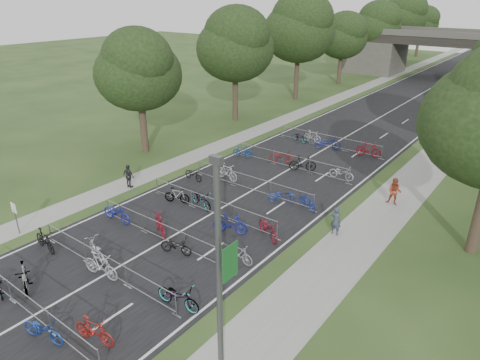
% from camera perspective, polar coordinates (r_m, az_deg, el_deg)
% --- Properties ---
extents(ground, '(200.00, 200.00, 0.00)m').
position_cam_1_polar(ground, '(19.93, -26.02, -16.07)').
color(ground, '#29421C').
rests_on(ground, ground).
extents(road, '(11.00, 140.00, 0.01)m').
position_cam_1_polar(road, '(58.82, 22.38, 10.20)').
color(road, black).
rests_on(road, ground).
extents(sidewalk_left, '(2.00, 140.00, 0.01)m').
position_cam_1_polar(sidewalk_left, '(61.15, 15.58, 11.56)').
color(sidewalk_left, gray).
rests_on(sidewalk_left, ground).
extents(lane_markings, '(0.12, 140.00, 0.00)m').
position_cam_1_polar(lane_markings, '(58.82, 22.38, 10.20)').
color(lane_markings, silver).
rests_on(lane_markings, ground).
extents(overpass_bridge, '(31.00, 8.00, 7.05)m').
position_cam_1_polar(overpass_bridge, '(72.68, 26.32, 14.69)').
color(overpass_bridge, '#43423C').
rests_on(overpass_bridge, ground).
extents(lamppost, '(0.61, 0.65, 8.21)m').
position_cam_1_polar(lamppost, '(12.67, -2.69, -13.69)').
color(lamppost, '#4C4C51').
rests_on(lamppost, ground).
extents(park_sign, '(0.45, 0.06, 1.83)m').
position_cam_1_polar(park_sign, '(25.70, -27.83, -3.88)').
color(park_sign, '#4C4C51').
rests_on(park_sign, ground).
extents(tree_left_0, '(6.72, 6.72, 10.25)m').
position_cam_1_polar(tree_left_0, '(34.45, -13.39, 13.92)').
color(tree_left_0, '#33261C').
rests_on(tree_left_0, ground).
extents(tree_left_1, '(7.56, 7.56, 11.53)m').
position_cam_1_polar(tree_left_1, '(42.89, -0.61, 17.44)').
color(tree_left_1, '#33261C').
rests_on(tree_left_1, ground).
extents(tree_left_2, '(8.40, 8.40, 12.81)m').
position_cam_1_polar(tree_left_2, '(52.75, 7.93, 19.29)').
color(tree_left_2, '#33261C').
rests_on(tree_left_2, ground).
extents(tree_left_3, '(6.72, 6.72, 10.25)m').
position_cam_1_polar(tree_left_3, '(63.52, 13.58, 18.12)').
color(tree_left_3, '#33261C').
rests_on(tree_left_3, ground).
extents(tree_left_4, '(7.56, 7.56, 11.53)m').
position_cam_1_polar(tree_left_4, '(74.51, 17.76, 19.05)').
color(tree_left_4, '#33261C').
rests_on(tree_left_4, ground).
extents(tree_left_5, '(8.40, 8.40, 12.81)m').
position_cam_1_polar(tree_left_5, '(85.78, 20.88, 19.68)').
color(tree_left_5, '#33261C').
rests_on(tree_left_5, ground).
extents(tree_left_6, '(6.72, 6.72, 10.25)m').
position_cam_1_polar(tree_left_6, '(97.34, 23.05, 18.71)').
color(tree_left_6, '#33261C').
rests_on(tree_left_6, ground).
extents(barrier_row_0, '(9.70, 0.08, 1.10)m').
position_cam_1_polar(barrier_row_0, '(19.61, -26.31, -14.83)').
color(barrier_row_0, gray).
rests_on(barrier_row_0, ground).
extents(barrier_row_1, '(9.70, 0.08, 1.10)m').
position_cam_1_polar(barrier_row_1, '(20.93, -17.58, -10.66)').
color(barrier_row_1, gray).
rests_on(barrier_row_1, ground).
extents(barrier_row_2, '(9.70, 0.08, 1.10)m').
position_cam_1_polar(barrier_row_2, '(22.75, -10.25, -6.88)').
color(barrier_row_2, gray).
rests_on(barrier_row_2, ground).
extents(barrier_row_3, '(9.70, 0.08, 1.10)m').
position_cam_1_polar(barrier_row_3, '(25.09, -3.90, -3.46)').
color(barrier_row_3, gray).
rests_on(barrier_row_3, ground).
extents(barrier_row_4, '(9.70, 0.08, 1.10)m').
position_cam_1_polar(barrier_row_4, '(27.90, 1.50, -0.49)').
color(barrier_row_4, gray).
rests_on(barrier_row_4, ground).
extents(barrier_row_5, '(9.70, 0.08, 1.10)m').
position_cam_1_polar(barrier_row_5, '(31.78, 6.83, 2.44)').
color(barrier_row_5, gray).
rests_on(barrier_row_5, ground).
extents(barrier_row_6, '(9.70, 0.08, 1.10)m').
position_cam_1_polar(barrier_row_6, '(36.79, 11.70, 5.09)').
color(barrier_row_6, gray).
rests_on(barrier_row_6, ground).
extents(bike_1, '(2.07, 1.42, 1.22)m').
position_cam_1_polar(bike_1, '(21.25, -26.77, -11.54)').
color(bike_1, gray).
rests_on(bike_1, ground).
extents(bike_2, '(2.04, 1.10, 1.02)m').
position_cam_1_polar(bike_2, '(18.34, -24.79, -17.63)').
color(bike_2, navy).
rests_on(bike_2, ground).
extents(bike_3, '(1.93, 0.89, 1.12)m').
position_cam_1_polar(bike_3, '(17.53, -18.90, -18.46)').
color(bike_3, maroon).
rests_on(bike_3, ground).
extents(bike_4, '(1.97, 0.72, 1.16)m').
position_cam_1_polar(bike_4, '(23.77, -24.59, -7.33)').
color(bike_4, black).
rests_on(bike_4, ground).
extents(bike_5, '(2.10, 1.20, 1.04)m').
position_cam_1_polar(bike_5, '(22.12, -18.59, -8.87)').
color(bike_5, '#ADACB4').
rests_on(bike_5, ground).
extents(bike_6, '(2.11, 0.84, 1.23)m').
position_cam_1_polar(bike_6, '(20.77, -18.10, -10.79)').
color(bike_6, '#A5A5AD').
rests_on(bike_6, ground).
extents(bike_7, '(2.20, 0.97, 1.12)m').
position_cam_1_polar(bike_7, '(18.33, -8.25, -15.10)').
color(bike_7, gray).
rests_on(bike_7, ground).
extents(bike_8, '(2.16, 0.86, 1.12)m').
position_cam_1_polar(bike_8, '(25.26, -16.11, -4.18)').
color(bike_8, '#1B2499').
rests_on(bike_8, ground).
extents(bike_9, '(2.01, 1.45, 1.19)m').
position_cam_1_polar(bike_9, '(23.39, -10.61, -5.85)').
color(bike_9, maroon).
rests_on(bike_9, ground).
extents(bike_10, '(1.83, 1.06, 0.91)m').
position_cam_1_polar(bike_10, '(21.69, -8.52, -8.68)').
color(bike_10, black).
rests_on(bike_10, ground).
extents(bike_11, '(1.65, 0.47, 0.99)m').
position_cam_1_polar(bike_11, '(20.80, -0.17, -9.79)').
color(bike_11, gray).
rests_on(bike_11, ground).
extents(bike_12, '(1.70, 1.07, 0.99)m').
position_cam_1_polar(bike_12, '(26.69, -8.41, -2.05)').
color(bike_12, gray).
rests_on(bike_12, ground).
extents(bike_13, '(2.13, 1.21, 1.06)m').
position_cam_1_polar(bike_13, '(25.96, -5.19, -2.56)').
color(bike_13, gray).
rests_on(bike_13, ground).
extents(bike_14, '(2.06, 1.26, 1.20)m').
position_cam_1_polar(bike_14, '(23.07, -1.29, -5.85)').
color(bike_14, navy).
rests_on(bike_14, ground).
extents(bike_15, '(2.22, 1.69, 1.12)m').
position_cam_1_polar(bike_15, '(22.78, 3.83, -6.43)').
color(bike_15, maroon).
rests_on(bike_15, ground).
extents(bike_16, '(1.72, 0.76, 0.87)m').
position_cam_1_polar(bike_16, '(29.84, -6.24, 0.80)').
color(bike_16, black).
rests_on(bike_16, ground).
extents(bike_17, '(2.04, 0.78, 1.20)m').
position_cam_1_polar(bike_17, '(29.60, -1.79, 1.08)').
color(bike_17, '#B5B6BD').
rests_on(bike_17, ground).
extents(bike_18, '(1.79, 1.45, 0.91)m').
position_cam_1_polar(bike_18, '(26.60, 5.65, -2.09)').
color(bike_18, navy).
rests_on(bike_18, ground).
extents(bike_19, '(1.67, 1.11, 0.98)m').
position_cam_1_polar(bike_19, '(25.97, 9.02, -2.87)').
color(bike_19, navy).
rests_on(bike_19, ground).
extents(bike_20, '(1.71, 0.98, 0.99)m').
position_cam_1_polar(bike_20, '(33.83, 0.36, 3.86)').
color(bike_20, navy).
rests_on(bike_20, ground).
extents(bike_21, '(2.01, 1.05, 1.00)m').
position_cam_1_polar(bike_21, '(32.93, 5.62, 3.19)').
color(bike_21, maroon).
rests_on(bike_21, ground).
extents(bike_22, '(1.98, 1.47, 1.18)m').
position_cam_1_polar(bike_22, '(31.44, 8.35, 2.21)').
color(bike_22, black).
rests_on(bike_22, ground).
extents(bike_23, '(1.83, 0.65, 0.96)m').
position_cam_1_polar(bike_23, '(30.57, 13.38, 0.93)').
color(bike_23, '#A1A3A9').
rests_on(bike_23, ground).
extents(bike_24, '(1.77, 1.00, 0.88)m').
position_cam_1_polar(bike_24, '(37.79, 8.01, 5.69)').
color(bike_24, gray).
rests_on(bike_24, ground).
extents(bike_25, '(1.73, 0.50, 1.04)m').
position_cam_1_polar(bike_25, '(37.89, 9.60, 5.76)').
color(bike_25, '#A5A5AD').
rests_on(bike_25, ground).
extents(bike_26, '(2.24, 1.60, 1.12)m').
position_cam_1_polar(bike_26, '(36.38, 11.62, 4.91)').
color(bike_26, navy).
rests_on(bike_26, ground).
extents(bike_27, '(2.07, 0.78, 1.22)m').
position_cam_1_polar(bike_27, '(35.40, 16.77, 3.93)').
color(bike_27, maroon).
rests_on(bike_27, ground).
extents(pedestrian_a, '(0.61, 0.41, 1.62)m').
position_cam_1_polar(pedestrian_a, '(23.46, 12.66, -5.35)').
color(pedestrian_a, '#2E3746').
rests_on(pedestrian_a, ground).
extents(pedestrian_b, '(0.88, 0.72, 1.70)m').
position_cam_1_polar(pedestrian_b, '(27.70, 19.89, -1.48)').
color(pedestrian_b, '#9B3A21').
rests_on(pedestrian_b, ground).
extents(pedestrian_c, '(0.97, 0.45, 1.62)m').
position_cam_1_polar(pedestrian_c, '(29.27, -14.61, 0.47)').
color(pedestrian_c, '#272729').
rests_on(pedestrian_c, ground).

